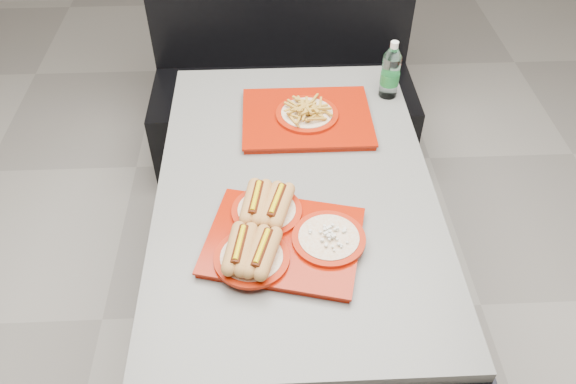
{
  "coord_description": "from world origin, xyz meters",
  "views": [
    {
      "loc": [
        -0.09,
        -1.34,
        2.01
      ],
      "look_at": [
        -0.03,
        -0.13,
        0.83
      ],
      "focal_mm": 35.0,
      "sensor_mm": 36.0,
      "label": 1
    }
  ],
  "objects_px": {
    "diner_table": "(295,217)",
    "booth_bench": "(283,86)",
    "tray_near": "(277,235)",
    "tray_far": "(307,116)",
    "water_bottle": "(390,73)"
  },
  "relations": [
    {
      "from": "booth_bench",
      "to": "tray_far",
      "type": "xyz_separation_m",
      "value": [
        0.06,
        -0.77,
        0.38
      ]
    },
    {
      "from": "booth_bench",
      "to": "tray_far",
      "type": "height_order",
      "value": "booth_bench"
    },
    {
      "from": "tray_far",
      "to": "water_bottle",
      "type": "height_order",
      "value": "water_bottle"
    },
    {
      "from": "booth_bench",
      "to": "water_bottle",
      "type": "relative_size",
      "value": 5.86
    },
    {
      "from": "diner_table",
      "to": "booth_bench",
      "type": "xyz_separation_m",
      "value": [
        0.0,
        1.09,
        -0.18
      ]
    },
    {
      "from": "booth_bench",
      "to": "water_bottle",
      "type": "distance_m",
      "value": 0.85
    },
    {
      "from": "tray_near",
      "to": "tray_far",
      "type": "relative_size",
      "value": 1.08
    },
    {
      "from": "booth_bench",
      "to": "tray_near",
      "type": "relative_size",
      "value": 2.64
    },
    {
      "from": "booth_bench",
      "to": "tray_near",
      "type": "xyz_separation_m",
      "value": [
        -0.07,
        -1.35,
        0.38
      ]
    },
    {
      "from": "tray_far",
      "to": "water_bottle",
      "type": "bearing_deg",
      "value": 25.69
    },
    {
      "from": "tray_far",
      "to": "water_bottle",
      "type": "relative_size",
      "value": 2.05
    },
    {
      "from": "booth_bench",
      "to": "tray_near",
      "type": "height_order",
      "value": "booth_bench"
    },
    {
      "from": "diner_table",
      "to": "booth_bench",
      "type": "height_order",
      "value": "booth_bench"
    },
    {
      "from": "diner_table",
      "to": "tray_near",
      "type": "distance_m",
      "value": 0.33
    },
    {
      "from": "diner_table",
      "to": "water_bottle",
      "type": "xyz_separation_m",
      "value": [
        0.39,
        0.49,
        0.27
      ]
    }
  ]
}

